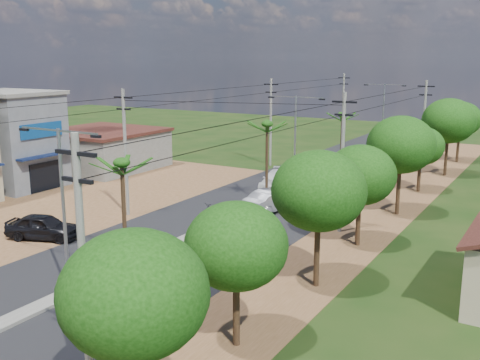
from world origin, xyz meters
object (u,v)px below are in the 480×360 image
object	(u,v)px
moto_rider_east	(109,295)
car_silver_mid	(274,200)
car_parked_dark	(43,227)
car_white_far	(277,180)

from	to	relation	value
moto_rider_east	car_silver_mid	bearing A→B (deg)	-111.05
car_parked_dark	moto_rider_east	size ratio (longest dim) A/B	2.50
car_white_far	moto_rider_east	bearing A→B (deg)	-93.51
car_white_far	car_parked_dark	size ratio (longest dim) A/B	1.14
car_white_far	car_parked_dark	distance (m)	20.50
car_parked_dark	moto_rider_east	bearing A→B (deg)	-136.33
car_silver_mid	moto_rider_east	size ratio (longest dim) A/B	2.67
car_silver_mid	moto_rider_east	world-z (taller)	car_silver_mid
car_silver_mid	car_white_far	world-z (taller)	car_silver_mid
car_silver_mid	car_parked_dark	bearing A→B (deg)	68.28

